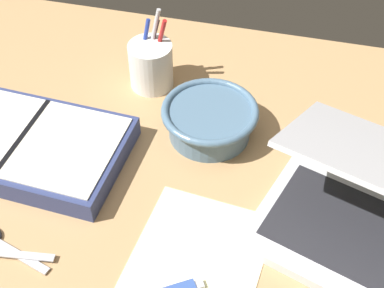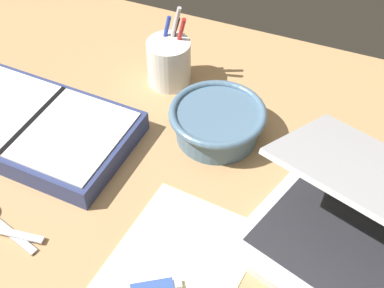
{
  "view_description": "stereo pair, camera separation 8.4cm",
  "coord_description": "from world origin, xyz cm",
  "px_view_note": "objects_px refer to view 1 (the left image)",
  "views": [
    {
      "loc": [
        15.61,
        -50.49,
        70.16
      ],
      "look_at": [
        1.4,
        6.16,
        9.0
      ],
      "focal_mm": 50.0,
      "sensor_mm": 36.0,
      "label": 1
    },
    {
      "loc": [
        23.63,
        -47.85,
        70.16
      ],
      "look_at": [
        1.4,
        6.16,
        9.0
      ],
      "focal_mm": 50.0,
      "sensor_mm": 36.0,
      "label": 2
    }
  ],
  "objects_px": {
    "bowl": "(210,119)",
    "planner": "(25,144)",
    "laptop": "(375,214)",
    "pen_cup": "(151,64)"
  },
  "relations": [
    {
      "from": "laptop",
      "to": "planner",
      "type": "height_order",
      "value": "laptop"
    },
    {
      "from": "pen_cup",
      "to": "planner",
      "type": "xyz_separation_m",
      "value": [
        -0.16,
        -0.23,
        -0.03
      ]
    },
    {
      "from": "bowl",
      "to": "planner",
      "type": "bearing_deg",
      "value": -157.41
    },
    {
      "from": "laptop",
      "to": "bowl",
      "type": "bearing_deg",
      "value": 169.81
    },
    {
      "from": "bowl",
      "to": "planner",
      "type": "relative_size",
      "value": 0.48
    },
    {
      "from": "bowl",
      "to": "planner",
      "type": "height_order",
      "value": "bowl"
    },
    {
      "from": "bowl",
      "to": "planner",
      "type": "distance_m",
      "value": 0.32
    },
    {
      "from": "laptop",
      "to": "pen_cup",
      "type": "height_order",
      "value": "laptop"
    },
    {
      "from": "pen_cup",
      "to": "bowl",
      "type": "bearing_deg",
      "value": -37.67
    },
    {
      "from": "bowl",
      "to": "planner",
      "type": "xyz_separation_m",
      "value": [
        -0.3,
        -0.12,
        -0.01
      ]
    }
  ]
}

